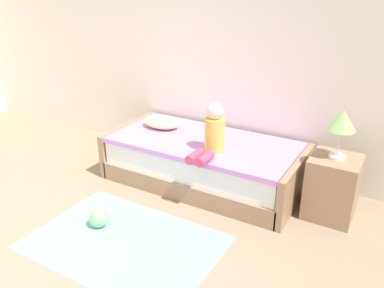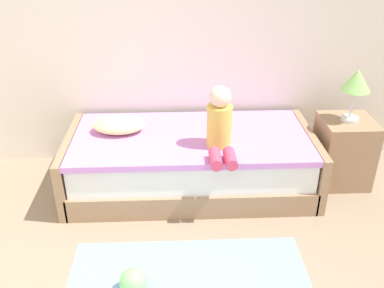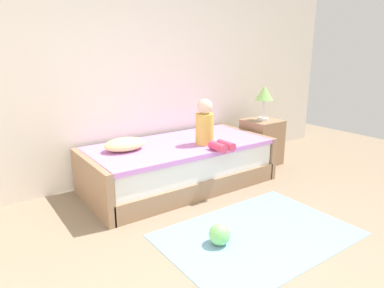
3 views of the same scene
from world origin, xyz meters
name	(u,v)px [view 2 (image 2 of 3)]	position (x,y,z in m)	size (l,w,h in m)	color
wall_rear	(118,6)	(0.00, 2.60, 1.45)	(7.20, 0.10, 2.90)	silver
bed	(191,161)	(0.60, 2.00, 0.25)	(2.11, 1.00, 0.50)	#997556
nightstand	(343,151)	(1.95, 2.03, 0.30)	(0.44, 0.44, 0.60)	#997556
table_lamp	(356,83)	(1.95, 2.03, 0.94)	(0.24, 0.24, 0.45)	silver
child_figure	(220,125)	(0.82, 1.77, 0.70)	(0.20, 0.51, 0.50)	gold
pillow	(119,125)	(-0.01, 2.10, 0.56)	(0.44, 0.30, 0.13)	#F2E58C
toy_ball	(133,282)	(0.18, 0.78, 0.09)	(0.18, 0.18, 0.18)	#7FD872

